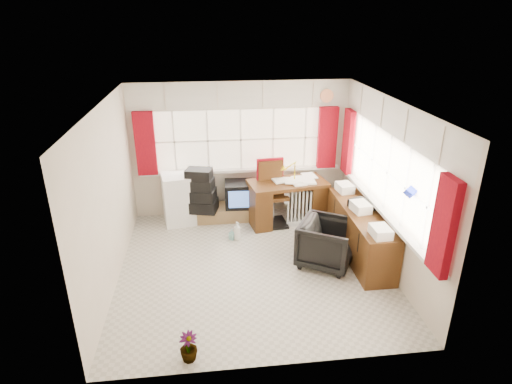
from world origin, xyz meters
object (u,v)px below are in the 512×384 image
Objects in this scene: tv_bench at (214,213)px; crt_tv at (239,194)px; desk_lamp at (295,167)px; mini_fridge at (179,199)px; task_chair at (271,190)px; office_chair at (327,243)px; radiator at (299,211)px; desk at (287,200)px; credenza at (360,232)px.

crt_tv is at bearing -1.49° from tv_bench.
mini_fridge is (-2.09, 0.21, -0.60)m from desk_lamp.
office_chair is (0.62, -1.54, -0.27)m from task_chair.
task_chair is 0.63m from radiator.
desk_lamp reaches higher than desk.
desk_lamp reaches higher than credenza.
desk_lamp is 1.65m from credenza.
desk reaches higher than office_chair.
desk_lamp is at bearing -5.67° from mini_fridge.
tv_bench is (-1.05, 0.23, -0.51)m from task_chair.
credenza is (0.81, -1.27, -0.67)m from desk_lamp.
credenza is (1.23, -1.29, -0.25)m from task_chair.
desk_lamp is at bearing -13.51° from crt_tv.
task_chair is 0.85× the size of tv_bench.
radiator reaches higher than tv_bench.
task_chair is 1.50× the size of office_chair.
office_chair is 2.44m from tv_bench.
task_chair reaches higher than mini_fridge.
credenza is at bearing -57.37° from desk_lamp.
office_chair is at bearing -82.17° from desk_lamp.
task_chair is 1.68m from office_chair.
credenza is 3.74× the size of crt_tv.
radiator is at bearing 36.11° from office_chair.
desk_lamp is 0.19× the size of credenza.
crt_tv is at bearing 64.55° from office_chair.
office_chair is (0.21, -1.51, -0.70)m from desk_lamp.
credenza is 2.35m from crt_tv.
radiator is 1.60m from tv_bench.
credenza is at bearing -37.83° from office_chair.
crt_tv is at bearing 163.07° from desk.
task_chair is 1.80× the size of radiator.
office_chair is 1.36m from radiator.
desk is 0.90m from crt_tv.
radiator is (0.07, -0.16, -0.79)m from desk_lamp.
crt_tv reaches higher than radiator.
desk is at bearing 144.89° from radiator.
desk is 0.74× the size of credenza.
desk_lamp reaches higher than office_chair.
desk is 2.22× the size of radiator.
crt_tv is 0.58× the size of mini_fridge.
mini_fridge reaches higher than radiator.
task_chair is 1.29× the size of mini_fridge.
desk is 1.56m from credenza.
desk is 0.35m from task_chair.
radiator is at bearing 123.88° from credenza.
office_chair is at bearing -55.70° from crt_tv.
desk is 0.63m from desk_lamp.
desk_lamp is 2.19m from mini_fridge.
tv_bench is at bearing 178.51° from crt_tv.
crt_tv is at bearing 1.52° from mini_fridge.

